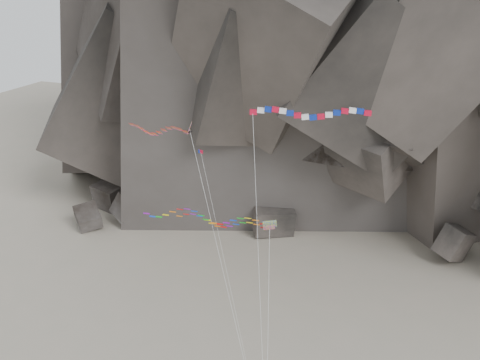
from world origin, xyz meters
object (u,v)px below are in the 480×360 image
at_px(banner_kite, 309,115).
at_px(pennant_kite, 216,225).
at_px(parafoil_kite, 202,217).
at_px(delta_kite, 156,129).

distance_m(banner_kite, pennant_kite, 14.57).
bearing_deg(banner_kite, parafoil_kite, 172.85).
relative_size(delta_kite, banner_kite, 0.89).
relative_size(delta_kite, parafoil_kite, 1.38).
distance_m(delta_kite, pennant_kite, 13.15).
height_order(banner_kite, parafoil_kite, banner_kite).
height_order(parafoil_kite, pennant_kite, pennant_kite).
xyz_separation_m(delta_kite, parafoil_kite, (8.03, -5.84, -6.59)).
bearing_deg(parafoil_kite, pennant_kite, -6.07).
bearing_deg(parafoil_kite, delta_kite, 121.96).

